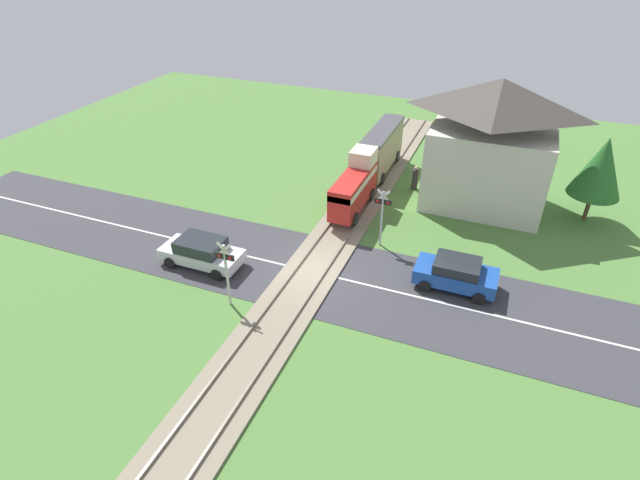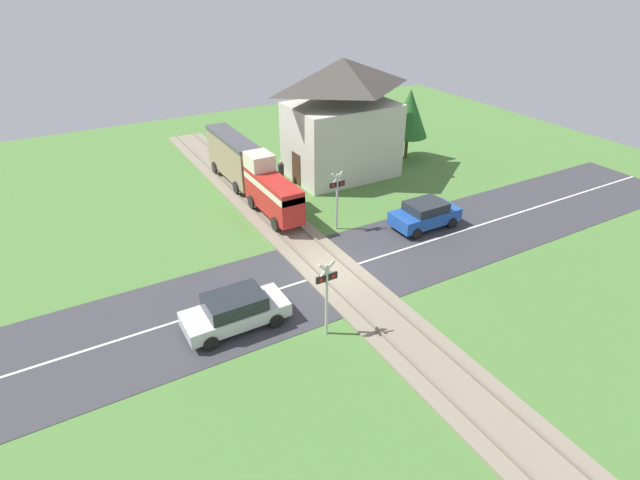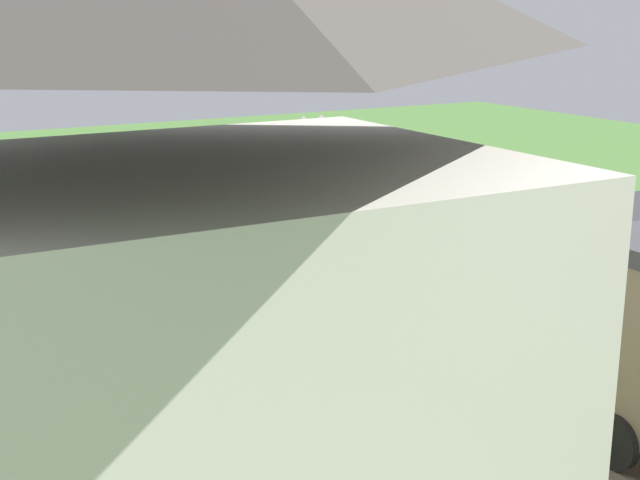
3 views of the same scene
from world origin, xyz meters
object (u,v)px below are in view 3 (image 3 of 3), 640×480
at_px(crossing_signal_west_approach, 312,159).
at_px(station_building, 154,286).
at_px(car_near_crossing, 443,210).
at_px(car_far_side, 7,311).
at_px(train, 626,331).
at_px(crossing_signal_east_approach, 269,238).

bearing_deg(crossing_signal_west_approach, station_building, 56.15).
xyz_separation_m(car_near_crossing, station_building, (12.33, 11.83, 3.00)).
bearing_deg(car_far_side, car_near_crossing, -166.71).
distance_m(car_near_crossing, station_building, 17.34).
bearing_deg(car_far_side, train, 129.13).
xyz_separation_m(crossing_signal_east_approach, station_building, (4.46, 6.72, 1.64)).
bearing_deg(car_far_side, crossing_signal_west_approach, -151.20).
bearing_deg(station_building, crossing_signal_east_approach, -123.58).
height_order(train, car_far_side, train).
relative_size(train, crossing_signal_east_approach, 3.47).
bearing_deg(crossing_signal_east_approach, station_building, 56.42).
distance_m(train, car_far_side, 10.84).
bearing_deg(crossing_signal_east_approach, train, 112.01).
bearing_deg(crossing_signal_west_approach, car_near_crossing, 142.53).
bearing_deg(crossing_signal_east_approach, car_near_crossing, -147.02).
height_order(car_near_crossing, crossing_signal_west_approach, crossing_signal_west_approach).
bearing_deg(crossing_signal_east_approach, crossing_signal_west_approach, -124.10).
relative_size(train, car_far_side, 3.04).
distance_m(car_near_crossing, crossing_signal_east_approach, 9.48).
relative_size(car_far_side, crossing_signal_east_approach, 1.14).
bearing_deg(crossing_signal_west_approach, crossing_signal_east_approach, 55.90).
relative_size(car_near_crossing, car_far_side, 1.10).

